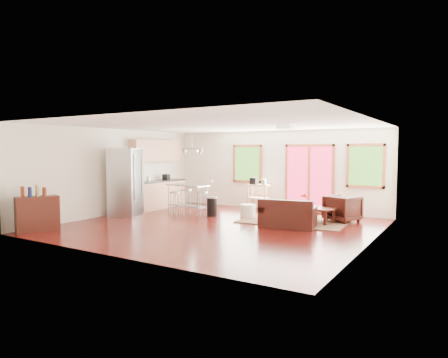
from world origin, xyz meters
The scene contains 29 objects.
floor centered at (0.00, 0.00, -0.01)m, with size 7.50×7.00×0.02m, color #380907.
ceiling centered at (0.00, 0.00, 2.61)m, with size 7.50×7.00×0.02m, color white.
back_wall centered at (0.00, 3.51, 1.30)m, with size 7.50×0.02×2.60m, color white.
left_wall centered at (-3.76, 0.00, 1.30)m, with size 0.02×7.00×2.60m, color white.
right_wall centered at (3.76, 0.00, 1.30)m, with size 0.02×7.00×2.60m, color white.
front_wall centered at (0.00, -3.51, 1.30)m, with size 7.50×0.02×2.60m, color white.
window_left centered at (-1.00, 3.46, 1.50)m, with size 1.10×0.05×1.30m.
french_doors centered at (1.20, 3.46, 1.10)m, with size 1.60×0.05×2.10m.
window_right centered at (2.90, 3.46, 1.50)m, with size 1.10×0.05×1.30m.
rug centered at (1.40, 1.80, 0.01)m, with size 2.80×2.15×0.03m, color #4E643F.
loveseat centered at (1.59, 0.77, 0.29)m, with size 1.47×0.98×0.73m.
coffee_table centered at (1.97, 1.73, 0.37)m, with size 1.17×0.83×0.43m.
armchair centered at (2.57, 2.29, 0.40)m, with size 0.78×0.73×0.81m, color black.
ottoman centered at (1.29, 2.34, 0.20)m, with size 0.59×0.59×0.40m, color black.
pouf centered at (0.04, 1.55, 0.19)m, with size 0.45×0.45×0.39m, color silver.
vase centered at (1.58, 2.00, 0.53)m, with size 0.24×0.25×0.35m.
book centered at (2.29, 1.54, 0.55)m, with size 0.22×0.03×0.29m, color maroon.
cabinets centered at (-3.49, 1.70, 0.93)m, with size 0.64×2.24×2.30m.
refrigerator centered at (-3.23, -0.03, 1.01)m, with size 1.00×0.98×2.01m.
island centered at (-2.00, 1.38, 0.61)m, with size 1.47×0.76×0.89m.
cup centered at (-1.29, 1.66, 1.01)m, with size 0.13×0.10×0.13m, color white.
bar_stool_a centered at (-2.23, 1.02, 0.51)m, with size 0.35×0.35×0.68m.
bar_stool_b centered at (-1.90, 1.15, 0.57)m, with size 0.40×0.40×0.77m.
bar_stool_c centered at (-1.31, 1.17, 0.54)m, with size 0.42×0.42×0.73m.
trash_can centered at (-0.98, 1.23, 0.30)m, with size 0.34×0.34×0.59m.
kitchen_cart centered at (-0.41, 3.11, 0.72)m, with size 0.72×0.50×1.06m.
bookshelf centered at (-3.35, -2.83, 0.44)m, with size 0.71×1.02×1.12m.
ceiling_flush centered at (1.60, 0.60, 2.53)m, with size 0.35×0.35×0.12m, color white.
pendant_light centered at (-1.90, 1.50, 1.90)m, with size 0.80×0.18×0.79m.
Camera 1 is at (5.44, -8.59, 1.93)m, focal length 32.00 mm.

